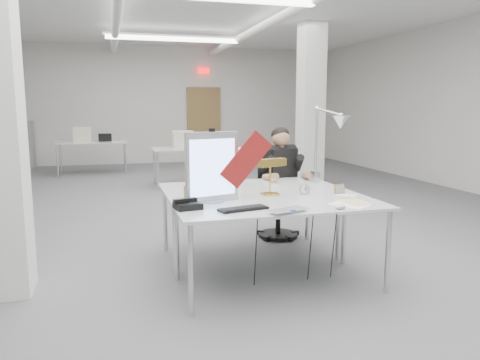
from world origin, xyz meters
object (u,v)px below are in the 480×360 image
object	(u,v)px
monitor	(212,167)
beige_monitor	(220,167)
bankers_lamp	(270,177)
architect_lamp	(326,144)
seated_person	(280,164)
desk_phone	(188,206)
desk_main	(279,205)
laptop	(293,212)
office_chair	(278,194)

from	to	relation	value
monitor	beige_monitor	xyz separation A→B (m)	(0.26, 0.80, -0.11)
bankers_lamp	architect_lamp	distance (m)	0.84
seated_person	desk_phone	size ratio (longest dim) A/B	4.59
desk_main	laptop	world-z (taller)	laptop
office_chair	bankers_lamp	bearing A→B (deg)	-134.01
seated_person	monitor	world-z (taller)	seated_person
office_chair	desk_phone	xyz separation A→B (m)	(-1.34, -1.50, 0.25)
office_chair	desk_phone	bearing A→B (deg)	-151.70
desk_main	architect_lamp	bearing A→B (deg)	42.29
desk_main	desk_phone	world-z (taller)	desk_phone
monitor	beige_monitor	size ratio (longest dim) A/B	1.49
office_chair	beige_monitor	distance (m)	1.04
seated_person	architect_lamp	world-z (taller)	architect_lamp
monitor	desk_phone	size ratio (longest dim) A/B	2.96
office_chair	laptop	distance (m)	1.99
seated_person	desk_main	bearing A→B (deg)	-130.64
seated_person	beige_monitor	size ratio (longest dim) A/B	2.31
office_chair	desk_phone	distance (m)	2.03
bankers_lamp	beige_monitor	size ratio (longest dim) A/B	0.85
laptop	desk_main	bearing A→B (deg)	64.74
bankers_lamp	desk_main	bearing A→B (deg)	-113.58
office_chair	seated_person	size ratio (longest dim) A/B	1.12
seated_person	monitor	bearing A→B (deg)	-151.41
office_chair	monitor	size ratio (longest dim) A/B	1.73
desk_phone	office_chair	bearing A→B (deg)	38.65
monitor	laptop	xyz separation A→B (m)	(0.51, -0.62, -0.29)
laptop	desk_phone	world-z (taller)	desk_phone
desk_main	seated_person	size ratio (longest dim) A/B	1.90
monitor	laptop	size ratio (longest dim) A/B	1.79
desk_phone	beige_monitor	world-z (taller)	beige_monitor
architect_lamp	desk_main	bearing A→B (deg)	-117.09
architect_lamp	monitor	bearing A→B (deg)	-138.75
laptop	architect_lamp	distance (m)	1.44
monitor	bankers_lamp	xyz separation A→B (m)	(0.59, 0.17, -0.13)
laptop	beige_monitor	distance (m)	1.45
desk_phone	architect_lamp	xyz separation A→B (m)	(1.57, 0.72, 0.41)
seated_person	bankers_lamp	distance (m)	1.17
laptop	office_chair	bearing A→B (deg)	52.82
seated_person	beige_monitor	world-z (taller)	seated_person
monitor	bankers_lamp	distance (m)	0.63
seated_person	beige_monitor	distance (m)	0.93
desk_main	monitor	distance (m)	0.66
beige_monitor	desk_phone	bearing A→B (deg)	-93.12
seated_person	architect_lamp	distance (m)	0.82
bankers_lamp	desk_phone	distance (m)	0.94
desk_main	desk_phone	distance (m)	0.80
bankers_lamp	desk_phone	bearing A→B (deg)	-171.83
laptop	bankers_lamp	xyz separation A→B (m)	(0.08, 0.78, 0.16)
desk_phone	architect_lamp	bearing A→B (deg)	14.97
laptop	beige_monitor	world-z (taller)	beige_monitor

